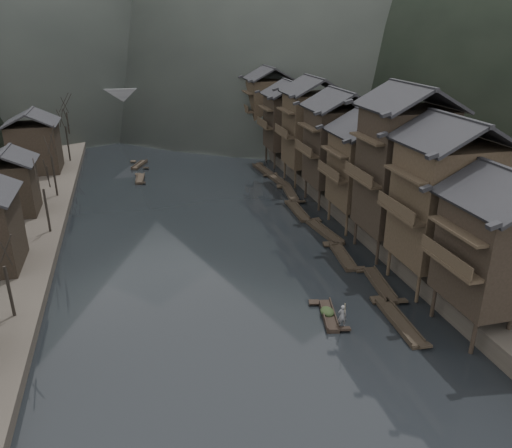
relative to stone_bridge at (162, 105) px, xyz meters
name	(u,v)px	position (x,y,z in m)	size (l,w,h in m)	color
water	(237,303)	(0.00, -72.00, -5.11)	(300.00, 300.00, 0.00)	black
right_bank	(389,151)	(35.00, -32.00, -4.21)	(40.00, 200.00, 1.80)	#2D2823
stilt_houses	(345,136)	(17.28, -52.83, 3.71)	(9.00, 67.60, 16.40)	black
left_houses	(2,183)	(-20.50, -51.88, 0.55)	(8.10, 53.20, 8.73)	black
bare_trees	(46,155)	(-17.00, -44.26, 1.47)	(3.83, 75.12, 7.66)	black
moored_sampans	(311,220)	(12.07, -56.62, -4.91)	(3.22, 49.84, 0.46)	black
midriver_boats	(140,171)	(-6.16, -31.29, -4.91)	(2.81, 12.83, 0.44)	black
stone_bridge	(162,105)	(0.00, 0.00, 0.00)	(40.00, 6.00, 9.00)	#4C4C4F
hero_sampan	(329,315)	(6.40, -75.78, -4.91)	(1.91, 4.77, 0.43)	black
cargo_heap	(327,308)	(6.36, -75.57, -4.37)	(1.04, 1.36, 0.62)	black
boatman	(342,313)	(6.77, -77.38, -3.79)	(0.65, 0.43, 1.78)	#58585A
bamboo_pole	(347,282)	(6.97, -77.38, -1.26)	(0.06, 0.06, 4.33)	#8C7A51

